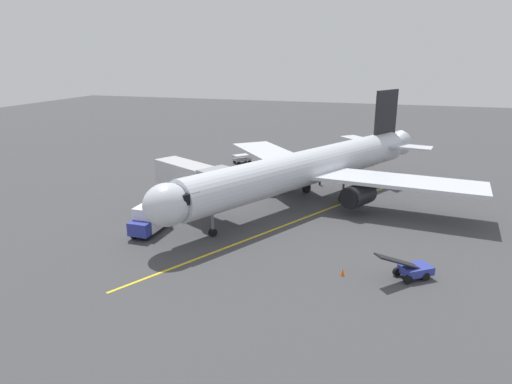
% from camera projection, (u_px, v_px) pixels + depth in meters
% --- Properties ---
extents(ground_plane, '(220.00, 220.00, 0.00)m').
position_uv_depth(ground_plane, '(315.00, 204.00, 49.78)').
color(ground_plane, '#424244').
extents(apron_lead_in_line, '(19.05, 35.40, 0.01)m').
position_uv_depth(apron_lead_in_line, '(296.00, 221.00, 44.66)').
color(apron_lead_in_line, yellow).
rests_on(apron_lead_in_line, ground).
extents(airplane, '(31.26, 37.12, 11.50)m').
position_uv_depth(airplane, '(310.00, 168.00, 49.16)').
color(airplane, silver).
rests_on(airplane, ground).
extents(jet_bridge, '(10.93, 7.46, 5.40)m').
position_uv_depth(jet_bridge, '(197.00, 180.00, 45.31)').
color(jet_bridge, '#B7B7BC').
rests_on(jet_bridge, ground).
extents(ground_crew_marshaller, '(0.41, 0.47, 1.71)m').
position_uv_depth(ground_crew_marshaller, '(162.00, 207.00, 46.06)').
color(ground_crew_marshaller, '#23232D').
rests_on(ground_crew_marshaller, ground).
extents(ground_crew_wing_walker, '(0.44, 0.47, 1.71)m').
position_uv_depth(ground_crew_wing_walker, '(320.00, 178.00, 56.88)').
color(ground_crew_wing_walker, '#23232D').
rests_on(ground_crew_wing_walker, ground).
extents(baggage_cart_near_nose, '(2.78, 2.87, 1.27)m').
position_uv_depth(baggage_cart_near_nose, '(242.00, 159.00, 68.44)').
color(baggage_cart_near_nose, '#9E9EA3').
rests_on(baggage_cart_near_nose, ground).
extents(belt_loader_portside, '(4.39, 3.69, 2.32)m').
position_uv_depth(belt_loader_portside, '(413.00, 269.00, 33.18)').
color(belt_loader_portside, '#2D3899').
rests_on(belt_loader_portside, ground).
extents(box_truck_starboard_side, '(2.03, 4.62, 2.62)m').
position_uv_depth(box_truck_starboard_side, '(150.00, 218.00, 41.53)').
color(box_truck_starboard_side, '#2D3899').
rests_on(box_truck_starboard_side, ground).
extents(safety_cone_nose_left, '(0.32, 0.32, 0.55)m').
position_uv_depth(safety_cone_nose_left, '(343.00, 272.00, 33.67)').
color(safety_cone_nose_left, '#F2590F').
rests_on(safety_cone_nose_left, ground).
extents(safety_cone_nose_right, '(0.32, 0.32, 0.55)m').
position_uv_depth(safety_cone_nose_right, '(166.00, 187.00, 55.35)').
color(safety_cone_nose_right, '#F2590F').
rests_on(safety_cone_nose_right, ground).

